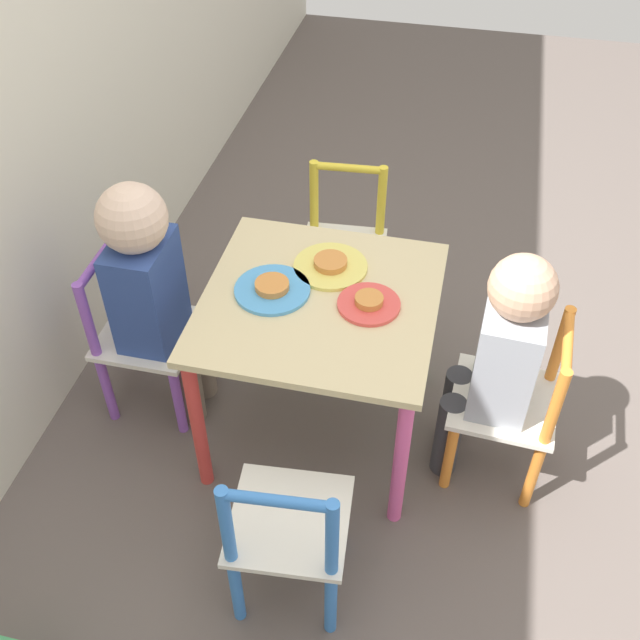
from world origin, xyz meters
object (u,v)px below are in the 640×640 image
object	(u,v)px
plate_back	(272,289)
plate_front	(369,303)
chair_blue	(288,533)
child_back	(151,283)
kids_table	(320,321)
child_front	(499,353)
chair_orange	(512,406)
chair_purple	(142,336)
plate_right	(330,265)
chair_yellow	(343,250)

from	to	relation	value
plate_back	plate_front	xyz separation A→B (m)	(-0.00, -0.24, 0.00)
chair_blue	child_back	world-z (taller)	child_back
kids_table	child_front	xyz separation A→B (m)	(-0.03, -0.45, 0.01)
chair_orange	chair_blue	xyz separation A→B (m)	(-0.48, 0.46, 0.00)
chair_purple	plate_back	xyz separation A→B (m)	(0.00, -0.39, 0.25)
chair_blue	chair_orange	bearing A→B (deg)	-139.10
chair_orange	child_back	size ratio (longest dim) A/B	0.69
chair_orange	child_back	xyz separation A→B (m)	(0.03, 0.96, 0.20)
child_back	plate_right	distance (m)	0.47
chair_yellow	chair_orange	bearing A→B (deg)	-48.86
child_back	plate_back	bearing A→B (deg)	-89.99
kids_table	plate_front	size ratio (longest dim) A/B	3.73
child_front	plate_right	world-z (taller)	child_front
chair_yellow	child_back	size ratio (longest dim) A/B	0.69
chair_blue	child_front	xyz separation A→B (m)	(0.48, -0.40, 0.17)
chair_yellow	child_front	world-z (taller)	child_front
chair_orange	chair_blue	size ratio (longest dim) A/B	1.00
plate_front	chair_blue	bearing A→B (deg)	171.24
child_front	chair_purple	bearing A→B (deg)	-88.23
plate_right	plate_front	bearing A→B (deg)	-135.00
plate_back	plate_right	size ratio (longest dim) A/B	0.99
chair_purple	child_front	size ratio (longest dim) A/B	0.72
chair_yellow	plate_back	xyz separation A→B (m)	(-0.51, 0.08, 0.25)
plate_right	chair_blue	bearing A→B (deg)	-176.05
chair_blue	chair_yellow	bearing A→B (deg)	-90.23
chair_purple	chair_yellow	world-z (taller)	same
plate_back	plate_front	distance (m)	0.24
chair_blue	child_front	world-z (taller)	child_front
child_back	plate_front	xyz separation A→B (m)	(0.00, -0.57, 0.04)
kids_table	plate_back	distance (m)	0.15
chair_yellow	plate_back	size ratio (longest dim) A/B	2.67
plate_back	plate_front	size ratio (longest dim) A/B	1.23
child_front	plate_front	size ratio (longest dim) A/B	4.58
chair_orange	plate_front	world-z (taller)	plate_front
kids_table	child_back	distance (m)	0.45
child_front	chair_yellow	bearing A→B (deg)	-134.36
chair_blue	plate_front	bearing A→B (deg)	-103.66
plate_front	chair_yellow	bearing A→B (deg)	17.59
plate_back	plate_right	xyz separation A→B (m)	(0.12, -0.12, 0.00)
plate_right	chair_purple	bearing A→B (deg)	103.45
kids_table	chair_orange	size ratio (longest dim) A/B	1.14
chair_yellow	child_back	distance (m)	0.68
kids_table	plate_right	xyz separation A→B (m)	(0.12, 0.00, 0.08)
plate_right	plate_back	bearing A→B (deg)	135.00
chair_yellow	plate_front	xyz separation A→B (m)	(-0.51, -0.16, 0.25)
kids_table	plate_back	world-z (taller)	plate_back
chair_yellow	chair_blue	world-z (taller)	same
kids_table	chair_purple	size ratio (longest dim) A/B	1.14
chair_yellow	chair_purple	bearing A→B (deg)	-137.20
chair_orange	plate_right	world-z (taller)	plate_right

